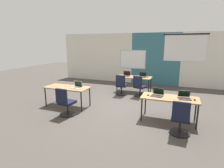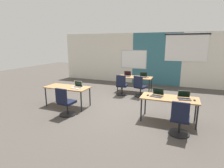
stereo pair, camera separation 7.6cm
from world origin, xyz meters
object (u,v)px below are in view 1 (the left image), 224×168
(desk_near_left, at_px, (67,89))
(chair_far_left, at_px, (121,87))
(chair_near_left_inner, at_px, (66,104))
(laptop_far_right, at_px, (143,76))
(desk_far_center, at_px, (134,78))
(desk_near_right, at_px, (169,99))
(laptop_near_right_inner, at_px, (157,94))
(mouse_near_right_end, at_px, (195,100))
(mouse_far_right, at_px, (147,77))
(mouse_near_left_inner, at_px, (82,88))
(chair_near_right_end, at_px, (180,121))
(laptop_near_left_inner, at_px, (77,87))
(chair_far_right, at_px, (139,88))
(mouse_near_right_inner, at_px, (148,95))
(laptop_far_left, at_px, (127,75))
(laptop_near_right_end, at_px, (185,97))

(desk_near_left, xyz_separation_m, chair_far_left, (1.37, 2.05, -0.28))
(chair_near_left_inner, bearing_deg, laptop_far_right, -110.70)
(desk_far_center, bearing_deg, desk_near_left, -122.01)
(laptop_far_right, bearing_deg, desk_near_right, -67.27)
(desk_near_left, bearing_deg, laptop_near_right_inner, 0.28)
(chair_far_left, bearing_deg, mouse_near_right_end, 137.38)
(mouse_near_right_end, bearing_deg, mouse_far_right, 121.90)
(mouse_near_left_inner, bearing_deg, chair_near_right_end, -12.82)
(mouse_near_right_end, height_order, laptop_near_left_inner, laptop_near_left_inner)
(desk_far_center, distance_m, chair_near_left_inner, 3.81)
(mouse_near_right_end, relative_size, chair_far_right, 0.12)
(laptop_far_right, bearing_deg, desk_far_center, -178.06)
(mouse_far_right, relative_size, chair_near_left_inner, 0.12)
(mouse_near_right_end, xyz_separation_m, chair_near_left_inner, (-3.69, -0.72, -0.36))
(mouse_near_right_inner, relative_size, mouse_far_right, 1.06)
(laptop_far_left, bearing_deg, chair_near_left_inner, -107.61)
(mouse_near_right_inner, distance_m, chair_far_right, 2.29)
(chair_far_left, distance_m, mouse_near_right_end, 3.51)
(chair_far_left, bearing_deg, chair_near_right_end, 125.27)
(laptop_near_right_inner, xyz_separation_m, mouse_near_left_inner, (-2.52, -0.07, -0.03))
(chair_near_right_end, relative_size, laptop_far_right, 2.67)
(mouse_near_right_end, bearing_deg, laptop_near_right_end, 166.91)
(laptop_far_left, bearing_deg, desk_near_right, -56.87)
(desk_near_right, distance_m, desk_far_center, 3.30)
(laptop_far_left, bearing_deg, mouse_near_right_inner, -65.91)
(chair_far_right, bearing_deg, laptop_near_right_inner, 131.80)
(chair_near_left_inner, bearing_deg, laptop_far_left, -99.79)
(laptop_near_left_inner, bearing_deg, mouse_far_right, 60.51)
(mouse_near_right_inner, height_order, laptop_far_right, laptop_far_right)
(mouse_near_right_end, relative_size, mouse_near_left_inner, 1.06)
(desk_near_right, distance_m, laptop_near_right_end, 0.41)
(laptop_far_left, height_order, mouse_near_left_inner, laptop_far_left)
(mouse_near_right_end, distance_m, laptop_near_left_inner, 3.75)
(desk_near_right, xyz_separation_m, chair_near_left_inner, (-3.03, -0.77, -0.28))
(desk_far_center, xyz_separation_m, laptop_near_right_inner, (1.40, -2.78, 0.11))
(laptop_far_left, height_order, laptop_near_left_inner, same)
(mouse_near_right_end, bearing_deg, laptop_far_right, 125.01)
(laptop_far_left, relative_size, chair_far_right, 0.38)
(mouse_far_right, bearing_deg, laptop_far_right, 179.77)
(chair_near_right_end, bearing_deg, laptop_far_left, -53.36)
(desk_near_right, relative_size, chair_far_left, 1.74)
(chair_near_right_end, distance_m, mouse_near_left_inner, 3.30)
(laptop_near_right_end, bearing_deg, mouse_near_right_inner, 173.97)
(laptop_near_right_inner, height_order, mouse_near_left_inner, laptop_near_right_inner)
(laptop_far_left, height_order, chair_near_right_end, laptop_far_left)
(desk_far_center, distance_m, laptop_near_right_inner, 3.12)
(chair_near_left_inner, bearing_deg, laptop_near_right_end, -162.96)
(laptop_far_left, bearing_deg, mouse_far_right, -4.79)
(desk_near_left, bearing_deg, laptop_near_left_inner, 0.24)
(desk_far_center, distance_m, laptop_near_left_inner, 3.11)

